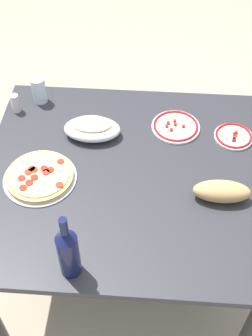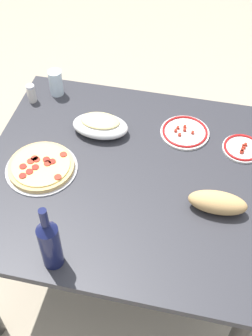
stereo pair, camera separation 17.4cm
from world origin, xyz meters
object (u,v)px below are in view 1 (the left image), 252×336
at_px(water_glass, 39,90).
at_px(side_plate_far, 234,136).
at_px(bread_loaf, 222,191).
at_px(dining_table, 126,191).
at_px(baked_pasta_dish, 92,128).
at_px(spice_shaker, 15,103).
at_px(pepperoni_pizza, 40,176).
at_px(side_plate_near, 176,126).
at_px(wine_bottle, 68,251).

relative_size(water_glass, side_plate_far, 0.75).
bearing_deg(bread_loaf, water_glass, 146.82).
xyz_separation_m(dining_table, baked_pasta_dish, (-0.16, 0.21, 0.16)).
bearing_deg(spice_shaker, pepperoni_pizza, -64.78).
relative_size(side_plate_far, spice_shaker, 1.89).
bearing_deg(bread_loaf, side_plate_near, 113.95).
distance_m(baked_pasta_dish, water_glass, 0.34).
xyz_separation_m(dining_table, water_glass, (-0.42, 0.41, 0.18)).
relative_size(baked_pasta_dish, wine_bottle, 0.84).
bearing_deg(pepperoni_pizza, dining_table, 9.14).
distance_m(side_plate_near, bread_loaf, 0.41).
distance_m(dining_table, wine_bottle, 0.52).
height_order(baked_pasta_dish, wine_bottle, wine_bottle).
distance_m(water_glass, bread_loaf, 0.94).
height_order(pepperoni_pizza, baked_pasta_dish, baked_pasta_dish).
relative_size(bread_loaf, spice_shaker, 2.47).
xyz_separation_m(wine_bottle, water_glass, (-0.27, 0.85, -0.05)).
distance_m(baked_pasta_dish, bread_loaf, 0.60).
distance_m(side_plate_near, side_plate_far, 0.25).
relative_size(water_glass, side_plate_near, 0.59).
bearing_deg(spice_shaker, side_plate_far, -6.31).
distance_m(wine_bottle, side_plate_far, 0.90).
bearing_deg(dining_table, spice_shaker, 146.85).
height_order(baked_pasta_dish, bread_loaf, bread_loaf).
distance_m(bread_loaf, spice_shaker, 0.98).
relative_size(dining_table, side_plate_near, 5.45).
bearing_deg(spice_shaker, baked_pasta_dish, -20.28).
distance_m(dining_table, baked_pasta_dish, 0.30).
distance_m(side_plate_far, bread_loaf, 0.34).
relative_size(pepperoni_pizza, baked_pasta_dish, 1.20).
bearing_deg(water_glass, dining_table, -44.33).
xyz_separation_m(water_glass, side_plate_far, (0.87, -0.18, -0.05)).
distance_m(dining_table, water_glass, 0.62).
bearing_deg(wine_bottle, side_plate_near, 64.06).
xyz_separation_m(side_plate_near, spice_shaker, (-0.71, 0.06, 0.03)).
distance_m(dining_table, side_plate_near, 0.36).
xyz_separation_m(pepperoni_pizza, side_plate_near, (0.53, 0.33, -0.01)).
xyz_separation_m(pepperoni_pizza, water_glass, (-0.09, 0.47, 0.05)).
xyz_separation_m(water_glass, bread_loaf, (0.79, -0.52, -0.02)).
distance_m(wine_bottle, side_plate_near, 0.80).
bearing_deg(side_plate_far, water_glass, 168.10).
height_order(dining_table, bread_loaf, bread_loaf).
height_order(pepperoni_pizza, bread_loaf, bread_loaf).
height_order(dining_table, wine_bottle, wine_bottle).
bearing_deg(wine_bottle, pepperoni_pizza, 115.43).
height_order(pepperoni_pizza, side_plate_far, pepperoni_pizza).
bearing_deg(pepperoni_pizza, side_plate_far, 20.25).
relative_size(side_plate_far, bread_loaf, 0.76).
bearing_deg(water_glass, spice_shaker, -140.63).
distance_m(water_glass, side_plate_far, 0.89).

